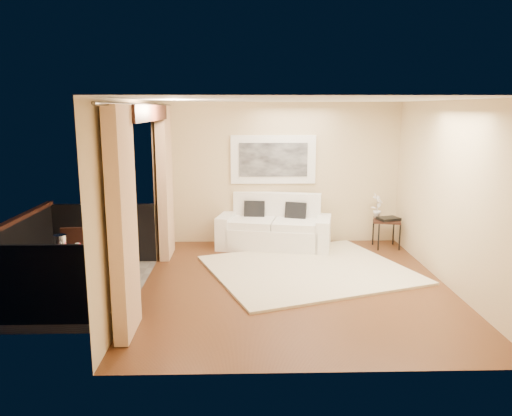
{
  "coord_description": "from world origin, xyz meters",
  "views": [
    {
      "loc": [
        -0.76,
        -7.03,
        2.59
      ],
      "look_at": [
        -0.56,
        0.62,
        1.05
      ],
      "focal_mm": 35.0,
      "sensor_mm": 36.0,
      "label": 1
    }
  ],
  "objects_px": {
    "balcony_chair_far": "(117,239)",
    "ice_bucket": "(60,242)",
    "orchid": "(377,206)",
    "balcony_chair_near": "(75,254)",
    "side_table": "(387,223)",
    "bistro_table": "(68,258)",
    "sofa": "(275,229)"
  },
  "relations": [
    {
      "from": "orchid",
      "to": "ice_bucket",
      "type": "height_order",
      "value": "orchid"
    },
    {
      "from": "balcony_chair_far",
      "to": "balcony_chair_near",
      "type": "xyz_separation_m",
      "value": [
        -0.5,
        -0.51,
        -0.09
      ]
    },
    {
      "from": "orchid",
      "to": "ice_bucket",
      "type": "relative_size",
      "value": 2.39
    },
    {
      "from": "orchid",
      "to": "bistro_table",
      "type": "height_order",
      "value": "orchid"
    },
    {
      "from": "side_table",
      "to": "orchid",
      "type": "height_order",
      "value": "orchid"
    },
    {
      "from": "bistro_table",
      "to": "orchid",
      "type": "bearing_deg",
      "value": 27.96
    },
    {
      "from": "orchid",
      "to": "ice_bucket",
      "type": "bearing_deg",
      "value": -154.07
    },
    {
      "from": "side_table",
      "to": "ice_bucket",
      "type": "height_order",
      "value": "ice_bucket"
    },
    {
      "from": "sofa",
      "to": "bistro_table",
      "type": "height_order",
      "value": "sofa"
    },
    {
      "from": "side_table",
      "to": "balcony_chair_far",
      "type": "height_order",
      "value": "balcony_chair_far"
    },
    {
      "from": "orchid",
      "to": "balcony_chair_near",
      "type": "distance_m",
      "value": 5.45
    },
    {
      "from": "orchid",
      "to": "balcony_chair_far",
      "type": "height_order",
      "value": "balcony_chair_far"
    },
    {
      "from": "balcony_chair_near",
      "to": "orchid",
      "type": "bearing_deg",
      "value": 14.72
    },
    {
      "from": "sofa",
      "to": "balcony_chair_near",
      "type": "relative_size",
      "value": 2.51
    },
    {
      "from": "balcony_chair_far",
      "to": "sofa",
      "type": "bearing_deg",
      "value": -152.56
    },
    {
      "from": "sofa",
      "to": "orchid",
      "type": "bearing_deg",
      "value": 14.11
    },
    {
      "from": "balcony_chair_far",
      "to": "ice_bucket",
      "type": "xyz_separation_m",
      "value": [
        -0.58,
        -0.82,
        0.18
      ]
    },
    {
      "from": "sofa",
      "to": "bistro_table",
      "type": "xyz_separation_m",
      "value": [
        -2.98,
        -2.54,
        0.23
      ]
    },
    {
      "from": "side_table",
      "to": "balcony_chair_near",
      "type": "relative_size",
      "value": 0.68
    },
    {
      "from": "orchid",
      "to": "balcony_chair_near",
      "type": "bearing_deg",
      "value": -156.59
    },
    {
      "from": "side_table",
      "to": "bistro_table",
      "type": "relative_size",
      "value": 0.89
    },
    {
      "from": "side_table",
      "to": "ice_bucket",
      "type": "bearing_deg",
      "value": -156.22
    },
    {
      "from": "side_table",
      "to": "orchid",
      "type": "xyz_separation_m",
      "value": [
        -0.15,
        0.16,
        0.3
      ]
    },
    {
      "from": "side_table",
      "to": "bistro_table",
      "type": "height_order",
      "value": "bistro_table"
    },
    {
      "from": "balcony_chair_near",
      "to": "side_table",
      "type": "bearing_deg",
      "value": 12.53
    },
    {
      "from": "side_table",
      "to": "orchid",
      "type": "bearing_deg",
      "value": 132.54
    },
    {
      "from": "orchid",
      "to": "bistro_table",
      "type": "distance_m",
      "value": 5.58
    },
    {
      "from": "orchid",
      "to": "balcony_chair_near",
      "type": "relative_size",
      "value": 0.54
    },
    {
      "from": "side_table",
      "to": "sofa",
      "type": "bearing_deg",
      "value": 177.46
    },
    {
      "from": "balcony_chair_far",
      "to": "balcony_chair_near",
      "type": "height_order",
      "value": "balcony_chair_far"
    },
    {
      "from": "ice_bucket",
      "to": "balcony_chair_near",
      "type": "bearing_deg",
      "value": 75.42
    },
    {
      "from": "ice_bucket",
      "to": "side_table",
      "type": "bearing_deg",
      "value": 23.78
    }
  ]
}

